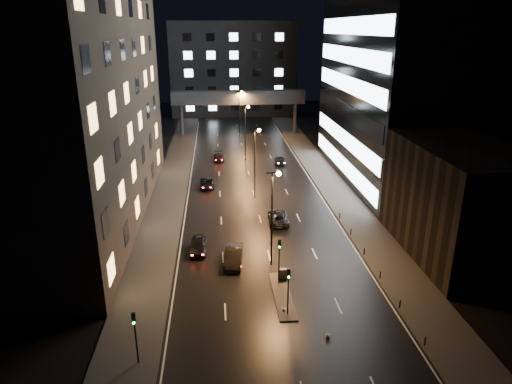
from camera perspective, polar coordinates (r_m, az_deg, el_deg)
ground at (r=77.53m, az=-0.93°, el=2.41°), size 160.00×160.00×0.00m
sidewalk_left at (r=72.92m, az=-10.48°, el=0.99°), size 5.00×110.00×0.15m
sidewalk_right at (r=74.73m, az=8.96°, el=1.54°), size 5.00×110.00×0.15m
building_left at (r=60.36m, az=-22.47°, el=15.36°), size 15.00×48.00×40.00m
building_right_low at (r=52.62m, az=24.03°, el=-1.05°), size 10.00×18.00×12.00m
building_right_glass at (r=76.10m, az=19.39°, el=18.25°), size 20.00×36.00×45.00m
building_far at (r=132.33m, az=-2.89°, el=15.16°), size 34.00×14.00×25.00m
skybridge at (r=104.98m, az=-2.20°, el=11.67°), size 30.00×3.00×10.00m
median_island at (r=42.98m, az=3.32°, el=-12.77°), size 1.60×8.00×0.15m
traffic_signal_near at (r=43.61m, az=2.93°, el=-7.67°), size 0.28×0.34×4.40m
traffic_signal_far at (r=38.87m, az=4.06°, el=-11.39°), size 0.28×0.34×4.40m
traffic_signal_corner at (r=34.93m, az=-14.89°, el=-16.40°), size 0.28×0.34×4.40m
bollard_row at (r=48.81m, az=14.26°, el=-8.63°), size 0.12×25.12×0.90m
streetlight_near at (r=45.34m, az=2.22°, el=-1.81°), size 1.45×0.50×10.15m
streetlight_mid_a at (r=64.24m, az=-0.03°, el=4.75°), size 1.45×0.50×10.15m
streetlight_mid_b at (r=83.66m, az=-1.26°, el=8.30°), size 1.45×0.50×10.15m
streetlight_far at (r=103.29m, az=-2.03°, el=10.50°), size 1.45×0.50×10.15m
car_away_a at (r=50.60m, az=-7.25°, el=-6.67°), size 1.91×4.53×1.53m
car_away_b at (r=47.95m, az=-2.80°, el=-8.01°), size 2.28×5.18×1.65m
car_away_c at (r=70.57m, az=-6.15°, el=1.06°), size 2.32×4.70×1.28m
car_away_d at (r=84.87m, az=-4.68°, el=4.36°), size 1.92×4.65×1.35m
car_toward_a at (r=57.53m, az=2.78°, el=-3.21°), size 2.63×5.26×1.43m
car_toward_b at (r=82.79m, az=2.97°, el=4.00°), size 2.36×4.75×1.33m
utility_cabinet at (r=44.98m, az=3.35°, el=-10.20°), size 0.80×0.45×1.14m
cone_a at (r=40.75m, az=3.49°, el=-14.46°), size 0.41×0.41×0.55m
cone_b at (r=38.20m, az=8.97°, el=-17.33°), size 0.36×0.36×0.56m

